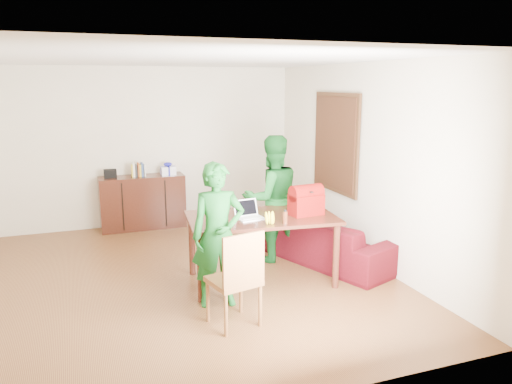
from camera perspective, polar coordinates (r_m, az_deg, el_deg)
name	(u,v)px	position (r m, az deg, el deg)	size (l,w,h in m)	color
room	(182,175)	(6.23, -8.41, 1.89)	(5.20, 5.70, 2.90)	#482112
table	(262,225)	(6.11, 0.64, -3.76)	(1.89, 1.19, 0.84)	black
chair	(235,297)	(5.17, -2.47, -11.95)	(0.55, 0.53, 1.02)	brown
person_near	(218,235)	(5.47, -4.36, -4.93)	(0.59, 0.38, 1.60)	#12541B
person_far	(272,198)	(6.86, 1.83, -0.74)	(0.85, 0.66, 1.74)	#12511A
laptop	(251,216)	(5.94, -0.61, -2.73)	(0.33, 0.25, 0.22)	white
bananas	(270,222)	(5.74, 1.58, -3.41)	(0.16, 0.10, 0.06)	yellow
bottle	(285,217)	(5.75, 3.35, -2.84)	(0.05, 0.05, 0.16)	#512212
red_bag	(306,203)	(6.15, 5.76, -1.25)	(0.40, 0.23, 0.30)	maroon
sofa	(324,238)	(7.02, 7.76, -5.24)	(2.17, 0.85, 0.63)	#360711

